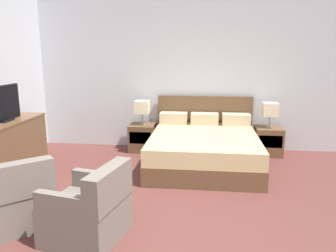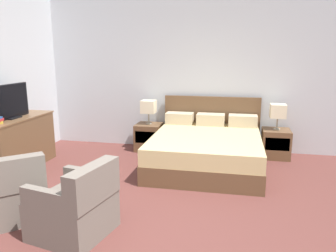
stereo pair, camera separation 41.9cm
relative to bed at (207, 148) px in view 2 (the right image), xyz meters
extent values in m
plane|color=brown|center=(-0.46, -2.36, -0.29)|extent=(10.04, 10.04, 0.00)
cube|color=silver|center=(-0.46, 1.01, 1.12)|extent=(6.60, 0.06, 2.82)
cube|color=brown|center=(0.00, -0.08, -0.15)|extent=(1.69, 1.95, 0.28)
cube|color=#D6BC7F|center=(0.00, -0.08, 0.11)|extent=(1.67, 1.93, 0.24)
cube|color=brown|center=(0.00, 0.92, 0.22)|extent=(1.75, 0.05, 1.01)
cube|color=#C6B28E|center=(-0.57, 0.72, 0.34)|extent=(0.49, 0.28, 0.20)
cube|color=#C6B28E|center=(0.00, 0.72, 0.34)|extent=(0.49, 0.28, 0.20)
cube|color=#C6B28E|center=(0.57, 0.72, 0.34)|extent=(0.49, 0.28, 0.20)
cube|color=brown|center=(-1.14, 0.69, -0.04)|extent=(0.47, 0.47, 0.50)
cube|color=#473120|center=(-1.14, 0.45, 0.01)|extent=(0.40, 0.01, 0.22)
cube|color=brown|center=(1.14, 0.69, -0.04)|extent=(0.47, 0.47, 0.50)
cube|color=#473120|center=(1.14, 0.45, 0.01)|extent=(0.40, 0.01, 0.22)
cylinder|color=gray|center=(-1.14, 0.69, 0.22)|extent=(0.11, 0.11, 0.02)
cylinder|color=gray|center=(-1.14, 0.69, 0.32)|extent=(0.02, 0.02, 0.19)
cube|color=beige|center=(-1.14, 0.69, 0.54)|extent=(0.26, 0.26, 0.23)
cylinder|color=gray|center=(1.14, 0.69, 0.22)|extent=(0.11, 0.11, 0.02)
cylinder|color=gray|center=(1.14, 0.69, 0.32)|extent=(0.02, 0.02, 0.19)
cube|color=beige|center=(1.14, 0.69, 0.54)|extent=(0.26, 0.26, 0.23)
cube|color=brown|center=(-2.89, -0.73, 0.12)|extent=(0.48, 1.34, 0.82)
cube|color=brown|center=(-2.89, -0.73, 0.52)|extent=(0.50, 1.38, 0.02)
cube|color=black|center=(-2.89, -0.80, 0.54)|extent=(0.18, 0.25, 0.02)
cube|color=black|center=(-2.89, -0.80, 0.80)|extent=(0.04, 0.80, 0.51)
cube|color=black|center=(-2.87, -0.80, 0.80)|extent=(0.01, 0.77, 0.49)
cube|color=#70665B|center=(-1.97, -2.16, -0.09)|extent=(0.96, 0.96, 0.40)
cube|color=#70665B|center=(-1.79, -2.35, 0.29)|extent=(0.61, 0.58, 0.36)
cube|color=#70665B|center=(-1.76, -1.96, 0.20)|extent=(0.49, 0.52, 0.18)
cube|color=#70665B|center=(-1.13, -2.33, -0.09)|extent=(0.81, 0.81, 0.40)
cube|color=#70665B|center=(-0.87, -2.39, 0.29)|extent=(0.30, 0.70, 0.36)
cube|color=#70665B|center=(-1.19, -2.62, 0.20)|extent=(0.63, 0.22, 0.18)
cube|color=#70665B|center=(-1.07, -2.04, 0.20)|extent=(0.63, 0.22, 0.18)
camera|label=1|loc=(0.00, -5.16, 1.50)|focal=35.00mm
camera|label=2|loc=(0.41, -5.09, 1.50)|focal=35.00mm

